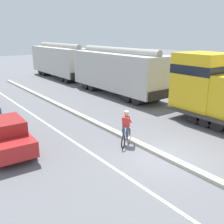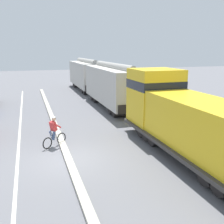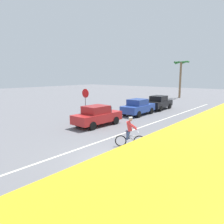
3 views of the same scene
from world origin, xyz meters
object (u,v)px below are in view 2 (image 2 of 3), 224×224
(locomotive, at_px, (186,121))
(hopper_car_lead, at_px, (113,85))
(cyclist, at_px, (54,133))
(hopper_car_middle, at_px, (86,74))

(locomotive, distance_m, hopper_car_lead, 12.16)
(locomotive, distance_m, cyclist, 7.24)
(hopper_car_middle, distance_m, cyclist, 21.59)
(hopper_car_lead, xyz_separation_m, hopper_car_middle, (0.00, 11.60, 0.00))
(hopper_car_middle, bearing_deg, locomotive, -90.00)
(locomotive, height_order, hopper_car_lead, locomotive)
(locomotive, distance_m, hopper_car_middle, 23.76)
(hopper_car_lead, relative_size, cyclist, 6.18)
(locomotive, relative_size, hopper_car_lead, 1.10)
(cyclist, bearing_deg, locomotive, -26.32)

